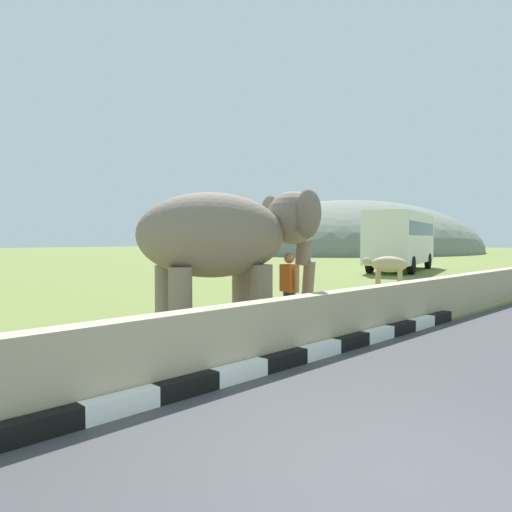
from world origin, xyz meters
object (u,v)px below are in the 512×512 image
Objects in this scene: person_handler at (289,287)px; elephant at (230,238)px; cow_near at (388,265)px; bus_white at (401,237)px.

elephant is at bearing 153.42° from person_handler.
elephant is at bearing -166.15° from cow_near.
cow_near is (10.13, 3.37, -0.06)m from person_handler.
elephant reaches higher than person_handler.
cow_near is at bearing 18.39° from person_handler.
person_handler is at bearing -161.61° from cow_near.
person_handler is at bearing -26.58° from elephant.
elephant is 1.67m from person_handler.
cow_near is (11.30, 2.78, -1.09)m from elephant.
cow_near is (-9.15, -4.26, -1.21)m from bus_white.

